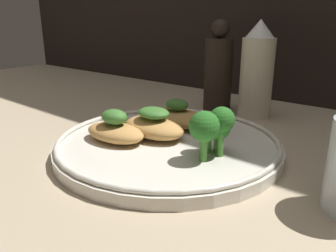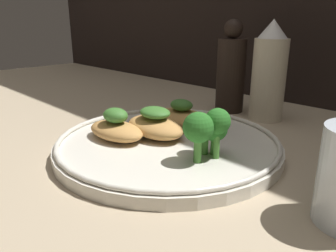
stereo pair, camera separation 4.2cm
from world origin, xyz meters
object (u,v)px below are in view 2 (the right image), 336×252
broccoli_bunch (207,128)px  sauce_bottle (269,73)px  pepper_grinder (231,71)px  plate (168,143)px

broccoli_bunch → sauce_bottle: sauce_bottle is taller
broccoli_bunch → pepper_grinder: 26.43cm
broccoli_bunch → sauce_bottle: size_ratio=0.37×
plate → sauce_bottle: size_ratio=1.76×
sauce_bottle → pepper_grinder: bearing=-180.0°
pepper_grinder → broccoli_bunch: bearing=-60.0°
plate → pepper_grinder: (-6.11, 21.97, 6.39)cm
plate → broccoli_bunch: bearing=-6.8°
sauce_bottle → pepper_grinder: (-7.58, -0.00, -0.50)cm
plate → sauce_bottle: (1.46, 21.97, 6.90)cm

